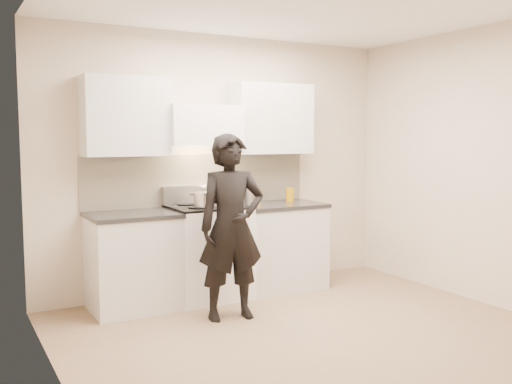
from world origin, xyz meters
TOP-DOWN VIEW (x-y plane):
  - ground_plane at (0.00, 0.00)m, footprint 4.00×4.00m
  - room_shell at (-0.06, 0.37)m, footprint 4.04×3.54m
  - stove at (-0.30, 1.42)m, footprint 0.76×0.65m
  - counter_right at (0.53, 1.43)m, footprint 0.92×0.67m
  - counter_left at (-1.08, 1.43)m, footprint 0.82×0.67m
  - wok at (-0.10, 1.57)m, footprint 0.39×0.49m
  - stock_pot at (-0.41, 1.28)m, footprint 0.29×0.21m
  - utensil_crock at (0.29, 1.66)m, footprint 0.11×0.11m
  - spice_jar at (0.39, 1.60)m, footprint 0.04×0.04m
  - oil_glass at (0.74, 1.53)m, footprint 0.09×0.09m
  - person at (-0.39, 0.72)m, footprint 0.66×0.48m

SIDE VIEW (x-z plane):
  - ground_plane at x=0.00m, z-range 0.00..0.00m
  - counter_right at x=0.53m, z-range 0.00..0.92m
  - counter_left at x=-1.08m, z-range 0.00..0.92m
  - stove at x=-0.30m, z-range 0.00..0.95m
  - person at x=-0.39m, z-range 0.00..1.66m
  - spice_jar at x=0.39m, z-range 0.92..1.02m
  - oil_glass at x=0.74m, z-range 0.92..1.08m
  - utensil_crock at x=0.29m, z-range 0.86..1.16m
  - stock_pot at x=-0.41m, z-range 0.96..1.10m
  - wok at x=-0.10m, z-range 0.91..1.22m
  - room_shell at x=-0.06m, z-range 0.25..2.95m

